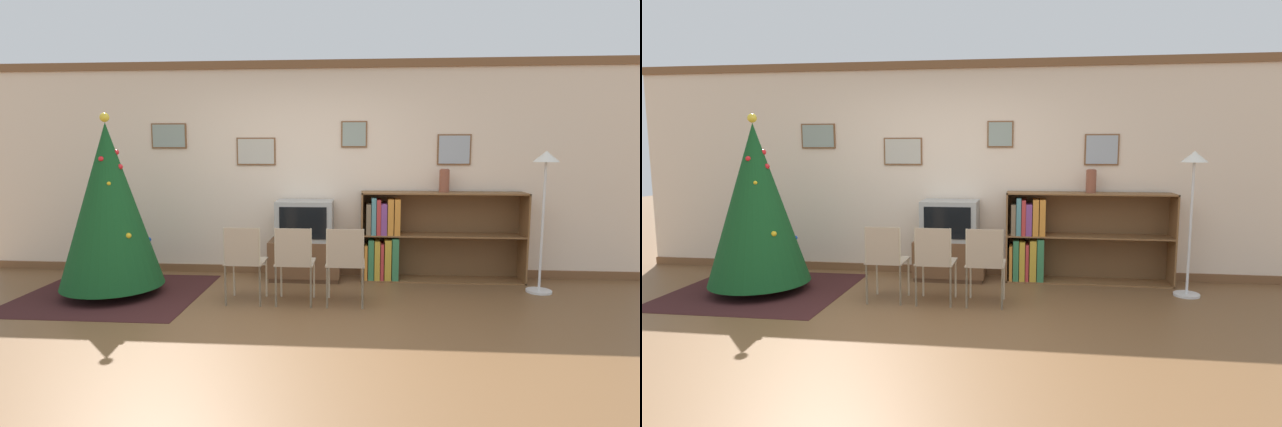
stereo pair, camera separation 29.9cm
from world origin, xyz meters
The scene contains 12 objects.
ground_plane centered at (0.00, 0.00, 0.00)m, with size 24.00×24.00×0.00m, color brown.
wall_back centered at (0.00, 2.18, 1.35)m, with size 8.42×0.11×2.70m.
area_rug centered at (-2.04, 1.04, 0.00)m, with size 1.95×1.76×0.01m.
christmas_tree centered at (-2.04, 1.04, 1.00)m, with size 1.11×1.11×1.99m.
tv_console centered at (0.02, 1.87, 0.25)m, with size 0.87×0.47×0.49m.
television centered at (0.02, 1.87, 0.74)m, with size 0.69×0.46×0.49m.
folding_chair_left centered at (-0.50, 0.83, 0.47)m, with size 0.40×0.40×0.82m.
folding_chair_center centered at (0.02, 0.83, 0.47)m, with size 0.40×0.40×0.82m.
folding_chair_right centered at (0.55, 0.83, 0.47)m, with size 0.40×0.40×0.82m.
bookshelf centered at (1.33, 1.94, 0.53)m, with size 1.97×0.36×1.09m.
vase centered at (1.71, 1.97, 1.23)m, with size 0.12×0.12×0.28m.
standing_lamp centered at (2.73, 1.49, 1.22)m, with size 0.28×0.28×1.59m.
Camera 1 is at (0.67, -4.17, 1.61)m, focal length 28.00 mm.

